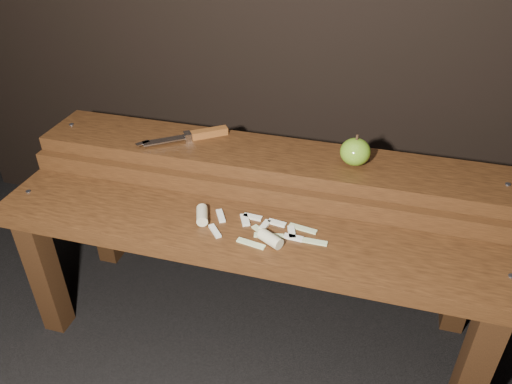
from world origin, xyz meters
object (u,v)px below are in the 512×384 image
(bench_rear_tier, at_px, (267,182))
(bench_front_tier, at_px, (242,255))
(knife, at_px, (198,135))
(apple, at_px, (355,152))

(bench_rear_tier, bearing_deg, bench_front_tier, -90.00)
(bench_front_tier, xyz_separation_m, bench_rear_tier, (0.00, 0.23, 0.06))
(knife, bearing_deg, bench_rear_tier, -7.49)
(bench_rear_tier, distance_m, apple, 0.25)
(bench_rear_tier, xyz_separation_m, apple, (0.21, 0.00, 0.12))
(bench_rear_tier, distance_m, knife, 0.22)
(bench_front_tier, distance_m, bench_rear_tier, 0.23)
(bench_rear_tier, xyz_separation_m, knife, (-0.20, 0.03, 0.10))
(bench_front_tier, relative_size, bench_rear_tier, 1.00)
(bench_front_tier, bearing_deg, bench_rear_tier, 90.00)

